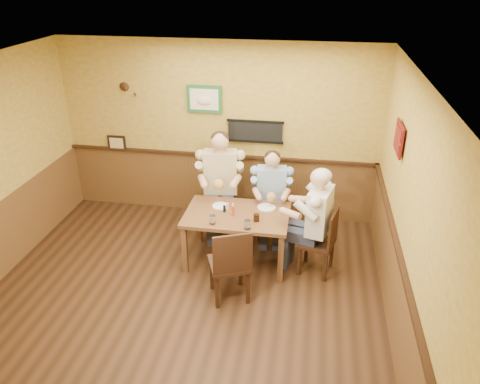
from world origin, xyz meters
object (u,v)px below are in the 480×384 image
object	(u,v)px
diner_white_elder	(318,228)
hot_sauce_bottle	(233,210)
chair_near_side	(229,262)
salt_shaker	(227,206)
chair_right_end	(317,241)
water_glass_mid	(247,225)
dining_table	(237,219)
water_glass_left	(212,220)
chair_back_right	(271,210)
cola_tumbler	(256,218)
diner_blue_polo	(271,199)
diner_tan_shirt	(221,188)
pepper_shaker	(224,209)
chair_back_left	(221,201)

from	to	relation	value
diner_white_elder	hot_sauce_bottle	world-z (taller)	diner_white_elder
chair_near_side	salt_shaker	bearing A→B (deg)	-100.47
chair_right_end	water_glass_mid	bearing A→B (deg)	-57.01
dining_table	water_glass_left	world-z (taller)	water_glass_left
chair_back_right	salt_shaker	distance (m)	0.90
water_glass_left	cola_tumbler	size ratio (longest dim) A/B	1.20
dining_table	diner_blue_polo	size ratio (longest dim) A/B	1.12
cola_tumbler	salt_shaker	bearing A→B (deg)	149.44
dining_table	chair_back_right	world-z (taller)	chair_back_right
chair_near_side	salt_shaker	distance (m)	0.96
chair_back_right	chair_right_end	distance (m)	1.07
chair_back_right	cola_tumbler	xyz separation A→B (m)	(-0.10, -0.89, 0.36)
chair_near_side	dining_table	bearing A→B (deg)	-109.67
diner_white_elder	water_glass_left	size ratio (longest dim) A/B	11.24
diner_tan_shirt	water_glass_mid	xyz separation A→B (m)	(0.58, -1.16, 0.09)
diner_white_elder	salt_shaker	size ratio (longest dim) A/B	15.16
diner_blue_polo	pepper_shaker	xyz separation A→B (m)	(-0.56, -0.71, 0.17)
diner_blue_polo	cola_tumbler	size ratio (longest dim) A/B	12.47
water_glass_mid	pepper_shaker	size ratio (longest dim) A/B	1.35
diner_blue_polo	cola_tumbler	world-z (taller)	diner_blue_polo
chair_back_left	salt_shaker	distance (m)	0.77
chair_right_end	diner_tan_shirt	bearing A→B (deg)	-105.93
water_glass_mid	salt_shaker	xyz separation A→B (m)	(-0.35, 0.48, -0.02)
hot_sauce_bottle	salt_shaker	size ratio (longest dim) A/B	1.83
chair_right_end	hot_sauce_bottle	world-z (taller)	chair_right_end
water_glass_left	hot_sauce_bottle	size ratio (longest dim) A/B	0.74
salt_shaker	pepper_shaker	size ratio (longest dim) A/B	0.97
chair_back_right	water_glass_left	distance (m)	1.30
dining_table	diner_blue_polo	distance (m)	0.83
chair_back_right	pepper_shaker	xyz separation A→B (m)	(-0.56, -0.71, 0.36)
chair_back_left	diner_blue_polo	size ratio (longest dim) A/B	0.81
diner_white_elder	diner_blue_polo	bearing A→B (deg)	-124.75
chair_back_right	diner_blue_polo	xyz separation A→B (m)	(0.00, -0.00, 0.19)
chair_back_right	diner_blue_polo	size ratio (longest dim) A/B	0.70
cola_tumbler	chair_right_end	bearing A→B (deg)	5.86
diner_white_elder	water_glass_left	bearing A→B (deg)	-65.28
salt_shaker	cola_tumbler	bearing A→B (deg)	-30.56
chair_right_end	water_glass_left	world-z (taller)	chair_right_end
diner_white_elder	water_glass_mid	size ratio (longest dim) A/B	10.81
chair_near_side	diner_white_elder	distance (m)	1.28
hot_sauce_bottle	diner_white_elder	bearing A→B (deg)	-0.37
chair_right_end	dining_table	bearing A→B (deg)	-79.68
pepper_shaker	water_glass_left	bearing A→B (deg)	-104.36
chair_near_side	diner_white_elder	world-z (taller)	diner_white_elder
chair_back_right	salt_shaker	world-z (taller)	chair_back_right
chair_right_end	cola_tumbler	world-z (taller)	chair_right_end
chair_back_right	pepper_shaker	distance (m)	0.98
chair_right_end	hot_sauce_bottle	distance (m)	1.18
dining_table	salt_shaker	xyz separation A→B (m)	(-0.15, 0.10, 0.14)
chair_near_side	water_glass_left	size ratio (longest dim) A/B	8.44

